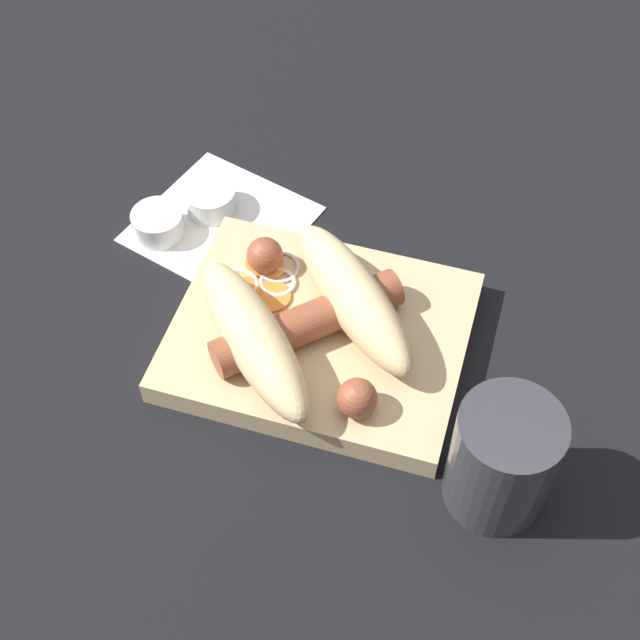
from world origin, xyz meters
TOP-DOWN VIEW (x-y plane):
  - ground_plane at (0.00, 0.00)m, footprint 3.00×3.00m
  - food_tray at (0.00, 0.00)m, footprint 0.24×0.19m
  - bread_roll at (0.01, 0.01)m, footprint 0.21×0.21m
  - sausage at (0.01, 0.01)m, footprint 0.14×0.15m
  - pickled_veggies at (0.06, -0.03)m, footprint 0.07×0.08m
  - napkin at (0.13, -0.11)m, footprint 0.17×0.17m
  - condiment_cup_near at (0.14, -0.12)m, footprint 0.05×0.05m
  - condiment_cup_far at (0.18, -0.08)m, footprint 0.05×0.05m
  - drink_glass at (-0.16, 0.09)m, footprint 0.07×0.07m

SIDE VIEW (x-z plane):
  - ground_plane at x=0.00m, z-range 0.00..0.00m
  - napkin at x=0.13m, z-range 0.00..0.00m
  - condiment_cup_near at x=0.14m, z-range 0.00..0.02m
  - condiment_cup_far at x=0.18m, z-range 0.00..0.02m
  - food_tray at x=0.00m, z-range 0.00..0.02m
  - pickled_veggies at x=0.06m, z-range 0.02..0.03m
  - sausage at x=0.01m, z-range 0.02..0.05m
  - bread_roll at x=0.01m, z-range 0.02..0.07m
  - drink_glass at x=-0.16m, z-range 0.00..0.10m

